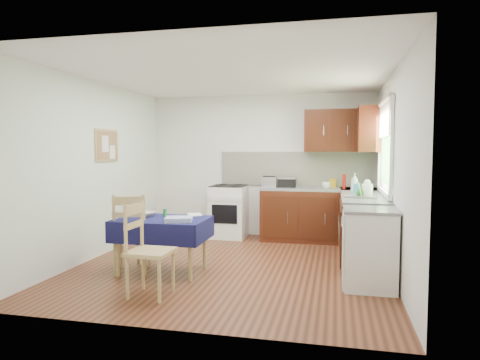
% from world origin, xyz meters
% --- Properties ---
extents(floor, '(4.20, 4.20, 0.00)m').
position_xyz_m(floor, '(0.00, 0.00, 0.00)').
color(floor, '#432111').
rests_on(floor, ground).
extents(ceiling, '(4.00, 4.20, 0.02)m').
position_xyz_m(ceiling, '(0.00, 0.00, 2.50)').
color(ceiling, white).
rests_on(ceiling, wall_back).
extents(wall_back, '(4.00, 0.02, 2.50)m').
position_xyz_m(wall_back, '(0.00, 2.10, 1.25)').
color(wall_back, white).
rests_on(wall_back, ground).
extents(wall_front, '(4.00, 0.02, 2.50)m').
position_xyz_m(wall_front, '(0.00, -2.10, 1.25)').
color(wall_front, white).
rests_on(wall_front, ground).
extents(wall_left, '(0.02, 4.20, 2.50)m').
position_xyz_m(wall_left, '(-2.00, 0.00, 1.25)').
color(wall_left, silver).
rests_on(wall_left, ground).
extents(wall_right, '(0.02, 4.20, 2.50)m').
position_xyz_m(wall_right, '(2.00, 0.00, 1.25)').
color(wall_right, white).
rests_on(wall_right, ground).
extents(base_cabinets, '(1.90, 2.30, 0.86)m').
position_xyz_m(base_cabinets, '(1.36, 1.26, 0.43)').
color(base_cabinets, '#361309').
rests_on(base_cabinets, ground).
extents(worktop_back, '(1.90, 0.60, 0.04)m').
position_xyz_m(worktop_back, '(1.05, 1.80, 0.88)').
color(worktop_back, gray).
rests_on(worktop_back, base_cabinets).
extents(worktop_right, '(0.60, 1.70, 0.04)m').
position_xyz_m(worktop_right, '(1.70, 0.65, 0.88)').
color(worktop_right, gray).
rests_on(worktop_right, base_cabinets).
extents(worktop_corner, '(0.60, 0.60, 0.04)m').
position_xyz_m(worktop_corner, '(1.70, 1.80, 0.88)').
color(worktop_corner, gray).
rests_on(worktop_corner, base_cabinets).
extents(splashback, '(2.70, 0.02, 0.60)m').
position_xyz_m(splashback, '(0.65, 2.08, 1.20)').
color(splashback, white).
rests_on(splashback, wall_back).
extents(upper_cabinets, '(1.20, 0.85, 0.70)m').
position_xyz_m(upper_cabinets, '(1.52, 1.80, 1.85)').
color(upper_cabinets, '#361309').
rests_on(upper_cabinets, wall_back).
extents(stove, '(0.60, 0.61, 0.92)m').
position_xyz_m(stove, '(-0.50, 1.80, 0.46)').
color(stove, white).
rests_on(stove, ground).
extents(window, '(0.04, 1.48, 1.26)m').
position_xyz_m(window, '(1.97, 0.70, 1.65)').
color(window, '#2D5322').
rests_on(window, wall_right).
extents(fridge, '(0.58, 0.60, 0.89)m').
position_xyz_m(fridge, '(1.70, -0.55, 0.44)').
color(fridge, white).
rests_on(fridge, ground).
extents(corkboard, '(0.04, 0.62, 0.47)m').
position_xyz_m(corkboard, '(-1.97, 0.30, 1.60)').
color(corkboard, tan).
rests_on(corkboard, wall_left).
extents(dining_table, '(1.13, 0.76, 0.68)m').
position_xyz_m(dining_table, '(-0.78, -0.48, 0.57)').
color(dining_table, '#0E1039').
rests_on(dining_table, ground).
extents(chair_far, '(0.55, 0.55, 0.99)m').
position_xyz_m(chair_far, '(-1.15, -0.58, 0.52)').
color(chair_far, tan).
rests_on(chair_far, ground).
extents(chair_near, '(0.44, 0.44, 0.98)m').
position_xyz_m(chair_near, '(-0.61, -1.33, 0.52)').
color(chair_near, tan).
rests_on(chair_near, ground).
extents(toaster, '(0.25, 0.15, 0.19)m').
position_xyz_m(toaster, '(0.22, 1.77, 0.99)').
color(toaster, silver).
rests_on(toaster, worktop_back).
extents(sandwich_press, '(0.29, 0.26, 0.17)m').
position_xyz_m(sandwich_press, '(0.52, 1.83, 0.98)').
color(sandwich_press, black).
rests_on(sandwich_press, worktop_back).
extents(sauce_bottle, '(0.05, 0.05, 0.24)m').
position_xyz_m(sauce_bottle, '(1.46, 1.69, 1.02)').
color(sauce_bottle, '#AD130D').
rests_on(sauce_bottle, worktop_back).
extents(yellow_packet, '(0.12, 0.09, 0.15)m').
position_xyz_m(yellow_packet, '(1.27, 1.96, 0.97)').
color(yellow_packet, gold).
rests_on(yellow_packet, worktop_back).
extents(dish_rack, '(0.41, 0.32, 0.20)m').
position_xyz_m(dish_rack, '(1.64, 0.48, 0.92)').
color(dish_rack, gray).
rests_on(dish_rack, worktop_right).
extents(kettle, '(0.14, 0.14, 0.24)m').
position_xyz_m(kettle, '(1.73, 0.47, 1.01)').
color(kettle, white).
rests_on(kettle, worktop_right).
extents(cup, '(0.17, 0.17, 0.10)m').
position_xyz_m(cup, '(1.17, 1.73, 0.95)').
color(cup, white).
rests_on(cup, worktop_back).
extents(soap_bottle_a, '(0.13, 0.13, 0.29)m').
position_xyz_m(soap_bottle_a, '(1.60, 1.10, 1.05)').
color(soap_bottle_a, white).
rests_on(soap_bottle_a, worktop_right).
extents(soap_bottle_b, '(0.11, 0.11, 0.20)m').
position_xyz_m(soap_bottle_b, '(1.62, 1.08, 1.00)').
color(soap_bottle_b, '#1C61A7').
rests_on(soap_bottle_b, worktop_right).
extents(soap_bottle_c, '(0.16, 0.16, 0.18)m').
position_xyz_m(soap_bottle_c, '(1.66, 0.48, 0.99)').
color(soap_bottle_c, '#288925').
rests_on(soap_bottle_c, worktop_right).
extents(plate_bowl, '(0.30, 0.30, 0.06)m').
position_xyz_m(plate_bowl, '(-1.05, -0.37, 0.71)').
color(plate_bowl, beige).
rests_on(plate_bowl, dining_table).
extents(book, '(0.27, 0.30, 0.02)m').
position_xyz_m(book, '(-0.54, -0.23, 0.69)').
color(book, white).
rests_on(book, dining_table).
extents(spice_jar, '(0.05, 0.05, 0.10)m').
position_xyz_m(spice_jar, '(-0.81, -0.32, 0.73)').
color(spice_jar, '#268E34').
rests_on(spice_jar, dining_table).
extents(tea_towel, '(0.36, 0.31, 0.06)m').
position_xyz_m(tea_towel, '(-0.49, -0.67, 0.71)').
color(tea_towel, '#294598').
rests_on(tea_towel, dining_table).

